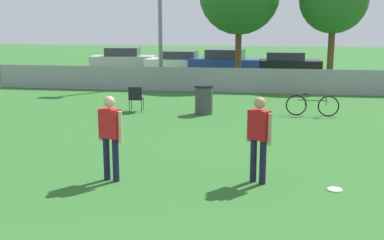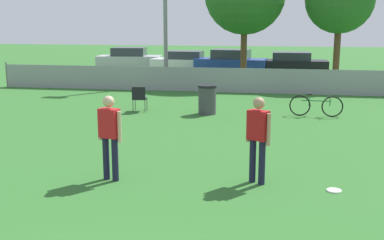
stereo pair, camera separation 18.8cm
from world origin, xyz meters
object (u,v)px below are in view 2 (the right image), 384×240
(bicycle_sideline, at_px, (316,106))
(parked_car_blue, at_px, (231,62))
(player_thrower_red, at_px, (110,132))
(folding_chair_sideline, at_px, (139,97))
(parked_car_dark, at_px, (291,63))
(parked_car_silver, at_px, (129,59))
(frisbee_disc, at_px, (334,190))
(parked_car_white, at_px, (185,62))
(trash_bin, at_px, (207,99))
(player_defender_red, at_px, (258,134))

(bicycle_sideline, xyz_separation_m, parked_car_blue, (-4.09, 12.65, 0.36))
(player_thrower_red, height_order, folding_chair_sideline, player_thrower_red)
(parked_car_dark, bearing_deg, parked_car_silver, 172.17)
(parked_car_silver, relative_size, parked_car_dark, 1.01)
(frisbee_disc, bearing_deg, folding_chair_sideline, 129.07)
(frisbee_disc, distance_m, parked_car_blue, 20.46)
(parked_car_blue, bearing_deg, parked_car_white, 172.90)
(frisbee_disc, height_order, bicycle_sideline, bicycle_sideline)
(player_thrower_red, height_order, trash_bin, player_thrower_red)
(player_thrower_red, distance_m, parked_car_silver, 22.98)
(player_defender_red, height_order, frisbee_disc, player_defender_red)
(player_thrower_red, distance_m, frisbee_disc, 4.46)
(player_thrower_red, relative_size, parked_car_dark, 0.40)
(parked_car_dark, bearing_deg, frisbee_disc, -89.63)
(player_thrower_red, distance_m, folding_chair_sideline, 7.53)
(player_thrower_red, bearing_deg, parked_car_white, 113.68)
(player_defender_red, height_order, folding_chair_sideline, player_defender_red)
(trash_bin, height_order, parked_car_blue, parked_car_blue)
(folding_chair_sideline, bearing_deg, parked_car_blue, -104.77)
(player_defender_red, xyz_separation_m, trash_bin, (-2.01, 7.02, -0.49))
(parked_car_blue, bearing_deg, folding_chair_sideline, -92.32)
(trash_bin, bearing_deg, parked_car_dark, 76.76)
(folding_chair_sideline, bearing_deg, trash_bin, 173.68)
(folding_chair_sideline, bearing_deg, player_thrower_red, 95.85)
(frisbee_disc, bearing_deg, player_defender_red, 171.53)
(player_thrower_red, height_order, bicycle_sideline, player_thrower_red)
(player_defender_red, xyz_separation_m, parked_car_blue, (-2.44, 19.86, -0.28))
(folding_chair_sideline, distance_m, trash_bin, 2.42)
(parked_car_dark, bearing_deg, parked_car_blue, -172.34)
(folding_chair_sideline, relative_size, parked_car_blue, 0.20)
(player_defender_red, xyz_separation_m, parked_car_dark, (1.13, 20.37, -0.33))
(folding_chair_sideline, relative_size, parked_car_white, 0.21)
(folding_chair_sideline, bearing_deg, frisbee_disc, 123.13)
(parked_car_white, bearing_deg, folding_chair_sideline, -83.23)
(frisbee_disc, bearing_deg, parked_car_white, 108.22)
(player_defender_red, bearing_deg, parked_car_blue, 129.24)
(player_thrower_red, distance_m, parked_car_dark, 21.09)
(parked_car_silver, relative_size, parked_car_blue, 0.99)
(frisbee_disc, height_order, parked_car_dark, parked_car_dark)
(parked_car_silver, height_order, parked_car_dark, parked_car_silver)
(folding_chair_sideline, xyz_separation_m, parked_car_dark, (5.56, 13.34, 0.15))
(player_defender_red, bearing_deg, parked_car_white, 136.91)
(bicycle_sideline, relative_size, parked_car_white, 0.42)
(frisbee_disc, bearing_deg, parked_car_dark, 90.90)
(bicycle_sideline, relative_size, parked_car_silver, 0.41)
(trash_bin, height_order, parked_car_dark, parked_car_dark)
(player_thrower_red, distance_m, parked_car_white, 21.05)
(parked_car_dark, bearing_deg, parked_car_white, 177.71)
(parked_car_dark, bearing_deg, bicycle_sideline, -88.28)
(parked_car_blue, bearing_deg, bicycle_sideline, -65.59)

